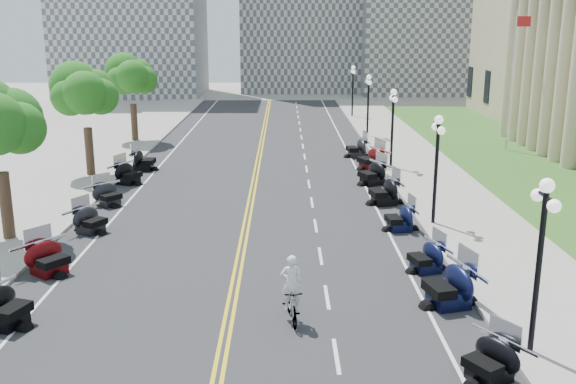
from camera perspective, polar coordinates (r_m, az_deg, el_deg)
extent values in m
plane|color=gray|center=(25.79, -4.25, -5.72)|extent=(160.00, 160.00, 0.00)
cube|color=#333335|center=(35.32, -3.20, -0.07)|extent=(16.00, 90.00, 0.01)
cube|color=yellow|center=(35.32, -3.39, -0.06)|extent=(0.12, 90.00, 0.00)
cube|color=yellow|center=(35.31, -3.00, -0.06)|extent=(0.12, 90.00, 0.00)
cube|color=white|center=(35.58, 7.15, -0.04)|extent=(0.12, 90.00, 0.00)
cube|color=white|center=(36.20, -13.37, -0.08)|extent=(0.12, 90.00, 0.00)
cube|color=white|center=(18.49, 4.32, -14.31)|extent=(0.12, 2.00, 0.00)
cube|color=white|center=(22.07, 3.48, -9.29)|extent=(0.12, 2.00, 0.00)
cube|color=white|center=(25.77, 2.90, -5.69)|extent=(0.12, 2.00, 0.00)
cube|color=white|center=(29.55, 2.47, -3.00)|extent=(0.12, 2.00, 0.00)
cube|color=white|center=(33.38, 2.14, -0.92)|extent=(0.12, 2.00, 0.00)
cube|color=white|center=(37.24, 1.87, 0.73)|extent=(0.12, 2.00, 0.00)
cube|color=white|center=(41.13, 1.66, 2.06)|extent=(0.12, 2.00, 0.00)
cube|color=white|center=(45.04, 1.48, 3.17)|extent=(0.12, 2.00, 0.00)
cube|color=white|center=(48.97, 1.34, 4.10)|extent=(0.12, 2.00, 0.00)
cube|color=white|center=(52.91, 1.21, 4.89)|extent=(0.12, 2.00, 0.00)
cube|color=white|center=(56.85, 1.10, 5.57)|extent=(0.12, 2.00, 0.00)
cube|color=white|center=(60.80, 1.00, 6.16)|extent=(0.12, 2.00, 0.00)
cube|color=white|center=(64.76, 0.92, 6.68)|extent=(0.12, 2.00, 0.00)
cube|color=white|center=(68.72, 0.85, 7.14)|extent=(0.12, 2.00, 0.00)
cube|color=white|center=(72.69, 0.78, 7.55)|extent=(0.12, 2.00, 0.00)
cube|color=white|center=(76.66, 0.72, 7.92)|extent=(0.12, 2.00, 0.00)
cube|color=#9E9991|center=(36.33, 13.58, 0.06)|extent=(5.00, 90.00, 0.15)
cube|color=#9E9991|center=(37.32, -19.52, 0.01)|extent=(5.00, 90.00, 0.15)
cube|color=#356023|center=(45.85, 19.75, 2.56)|extent=(9.00, 60.00, 0.10)
cube|color=gray|center=(91.42, 12.90, 15.55)|extent=(20.00, 14.00, 22.00)
imported|color=#A51414|center=(20.16, 0.31, -9.92)|extent=(0.80, 1.96, 1.15)
imported|color=white|center=(19.58, 0.31, -5.96)|extent=(0.67, 0.44, 1.83)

